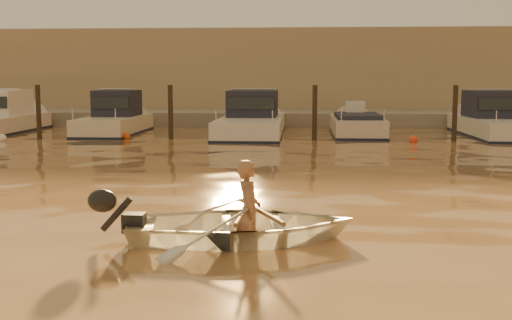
# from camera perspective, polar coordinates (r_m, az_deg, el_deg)

# --- Properties ---
(ground_plane) EXTENTS (160.00, 160.00, 0.00)m
(ground_plane) POSITION_cam_1_polar(r_m,az_deg,el_deg) (9.87, 8.13, -5.99)
(ground_plane) COLOR #8D5D38
(ground_plane) RESTS_ON ground
(dinghy) EXTENTS (3.49, 2.73, 0.66)m
(dinghy) POSITION_cam_1_polar(r_m,az_deg,el_deg) (9.01, -1.31, -5.85)
(dinghy) COLOR silver
(dinghy) RESTS_ON ground_plane
(person) EXTENTS (0.42, 0.57, 1.43)m
(person) POSITION_cam_1_polar(r_m,az_deg,el_deg) (8.97, -0.68, -4.55)
(person) COLOR #936549
(person) RESTS_ON dinghy
(outboard_motor) EXTENTS (0.95, 0.53, 0.70)m
(outboard_motor) POSITION_cam_1_polar(r_m,az_deg,el_deg) (9.03, -10.90, -5.49)
(outboard_motor) COLOR black
(outboard_motor) RESTS_ON dinghy
(oar_port) EXTENTS (0.80, 1.99, 0.13)m
(oar_port) POSITION_cam_1_polar(r_m,az_deg,el_deg) (8.98, 0.28, -4.51)
(oar_port) COLOR brown
(oar_port) RESTS_ON dinghy
(oar_starboard) EXTENTS (0.11, 2.10, 0.13)m
(oar_starboard) POSITION_cam_1_polar(r_m,az_deg,el_deg) (8.96, -1.00, -4.53)
(oar_starboard) COLOR brown
(oar_starboard) RESTS_ON dinghy
(moored_boat_1) EXTENTS (2.00, 6.04, 1.75)m
(moored_boat_1) POSITION_cam_1_polar(r_m,az_deg,el_deg) (26.72, -12.51, 3.64)
(moored_boat_1) COLOR beige
(moored_boat_1) RESTS_ON ground_plane
(moored_boat_2) EXTENTS (2.45, 8.14, 1.75)m
(moored_boat_2) POSITION_cam_1_polar(r_m,az_deg,el_deg) (25.71, -0.38, 3.68)
(moored_boat_2) COLOR silver
(moored_boat_2) RESTS_ON ground_plane
(moored_boat_3) EXTENTS (1.91, 5.56, 0.95)m
(moored_boat_3) POSITION_cam_1_polar(r_m,az_deg,el_deg) (25.76, 8.95, 2.70)
(moored_boat_3) COLOR beige
(moored_boat_3) RESTS_ON ground_plane
(moored_boat_4) EXTENTS (2.35, 7.20, 1.75)m
(moored_boat_4) POSITION_cam_1_polar(r_m,az_deg,el_deg) (26.76, 20.61, 3.35)
(moored_boat_4) COLOR silver
(moored_boat_4) RESTS_ON ground_plane
(piling_0) EXTENTS (0.18, 0.18, 2.20)m
(piling_0) POSITION_cam_1_polar(r_m,az_deg,el_deg) (25.38, -18.76, 3.86)
(piling_0) COLOR #2D2319
(piling_0) RESTS_ON ground_plane
(piling_1) EXTENTS (0.18, 0.18, 2.20)m
(piling_1) POSITION_cam_1_polar(r_m,az_deg,el_deg) (23.90, -7.60, 4.00)
(piling_1) COLOR #2D2319
(piling_1) RESTS_ON ground_plane
(piling_2) EXTENTS (0.18, 0.18, 2.20)m
(piling_2) POSITION_cam_1_polar(r_m,az_deg,el_deg) (23.43, 5.24, 3.97)
(piling_2) COLOR #2D2319
(piling_2) RESTS_ON ground_plane
(piling_3) EXTENTS (0.18, 0.18, 2.20)m
(piling_3) POSITION_cam_1_polar(r_m,az_deg,el_deg) (24.07, 17.25, 3.76)
(piling_3) COLOR #2D2319
(piling_3) RESTS_ON ground_plane
(fender_a) EXTENTS (0.30, 0.30, 0.30)m
(fender_a) POSITION_cam_1_polar(r_m,az_deg,el_deg) (24.86, -21.64, 1.82)
(fender_a) COLOR white
(fender_a) RESTS_ON ground_plane
(fender_b) EXTENTS (0.30, 0.30, 0.30)m
(fender_b) POSITION_cam_1_polar(r_m,az_deg,el_deg) (24.30, -11.48, 2.08)
(fender_b) COLOR #C85017
(fender_b) RESTS_ON ground_plane
(fender_c) EXTENTS (0.30, 0.30, 0.30)m
(fender_c) POSITION_cam_1_polar(r_m,az_deg,el_deg) (22.77, 0.14, 1.88)
(fender_c) COLOR white
(fender_c) RESTS_ON ground_plane
(fender_d) EXTENTS (0.30, 0.30, 0.30)m
(fender_d) POSITION_cam_1_polar(r_m,az_deg,el_deg) (23.20, 13.78, 1.77)
(fender_d) COLOR #EB411B
(fender_d) RESTS_ON ground_plane
(quay) EXTENTS (52.00, 4.00, 1.00)m
(quay) POSITION_cam_1_polar(r_m,az_deg,el_deg) (31.16, 5.27, 3.41)
(quay) COLOR gray
(quay) RESTS_ON ground_plane
(waterfront_building) EXTENTS (46.00, 7.00, 4.80)m
(waterfront_building) POSITION_cam_1_polar(r_m,az_deg,el_deg) (36.59, 5.12, 7.52)
(waterfront_building) COLOR #9E8466
(waterfront_building) RESTS_ON quay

